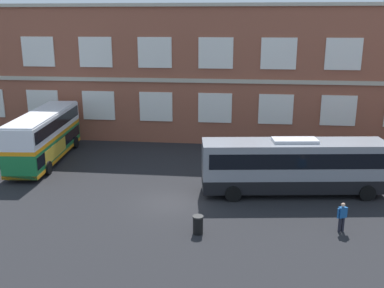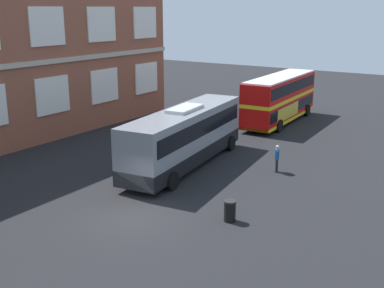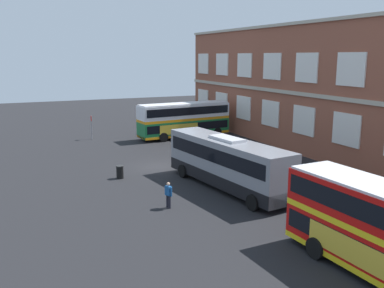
% 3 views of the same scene
% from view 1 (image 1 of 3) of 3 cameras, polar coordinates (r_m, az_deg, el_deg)
% --- Properties ---
extents(ground_plane, '(120.00, 120.00, 0.00)m').
position_cam_1_polar(ground_plane, '(30.10, -2.39, -6.07)').
color(ground_plane, black).
extents(brick_terminal_building, '(44.02, 8.19, 12.67)m').
position_cam_1_polar(brick_terminal_building, '(44.16, -0.23, 9.26)').
color(brick_terminal_building, brown).
rests_on(brick_terminal_building, ground).
extents(double_decker_near, '(3.54, 11.18, 4.07)m').
position_cam_1_polar(double_decker_near, '(37.63, -18.61, 1.03)').
color(double_decker_near, '#197038').
rests_on(double_decker_near, ground).
extents(touring_coach, '(12.23, 4.11, 3.80)m').
position_cam_1_polar(touring_coach, '(29.69, 13.03, -2.86)').
color(touring_coach, gray).
rests_on(touring_coach, ground).
extents(waiting_passenger, '(0.62, 0.37, 1.70)m').
position_cam_1_polar(waiting_passenger, '(25.50, 18.94, -8.85)').
color(waiting_passenger, black).
rests_on(waiting_passenger, ground).
extents(station_litter_bin, '(0.60, 0.60, 1.03)m').
position_cam_1_polar(station_litter_bin, '(24.14, 0.78, -10.45)').
color(station_litter_bin, black).
rests_on(station_litter_bin, ground).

